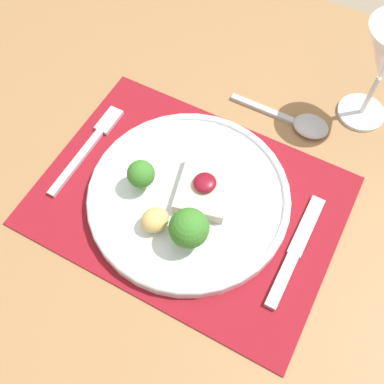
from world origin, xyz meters
TOP-DOWN VIEW (x-y plane):
  - ground_plane at (0.00, 0.00)m, footprint 8.00×8.00m
  - dining_table at (0.00, 0.00)m, footprint 1.27×1.03m
  - placemat at (0.00, 0.00)m, footprint 0.43×0.32m
  - dinner_plate at (0.00, -0.00)m, footprint 0.29×0.29m
  - fork at (-0.18, 0.01)m, footprint 0.02×0.18m
  - knife at (0.17, -0.01)m, footprint 0.02×0.18m
  - spoon at (0.10, 0.21)m, footprint 0.17×0.05m

SIDE VIEW (x-z plane):
  - ground_plane at x=0.00m, z-range 0.00..0.00m
  - dining_table at x=0.00m, z-range 0.28..1.03m
  - placemat at x=0.00m, z-range 0.75..0.75m
  - fork at x=-0.18m, z-range 0.75..0.76m
  - knife at x=0.17m, z-range 0.75..0.76m
  - spoon at x=0.10m, z-range 0.75..0.77m
  - dinner_plate at x=0.00m, z-range 0.73..0.81m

